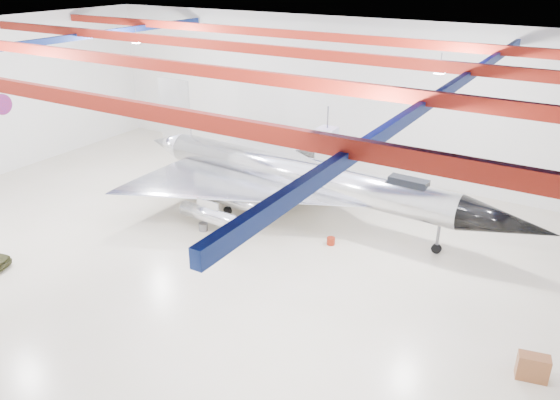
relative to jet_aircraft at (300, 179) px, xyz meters
The scene contains 15 objects.
floor 7.04m from the jet_aircraft, 110.46° to the right, with size 40.00×40.00×0.00m, color beige.
wall_back 9.62m from the jet_aircraft, 104.71° to the left, with size 40.00×40.00×0.00m, color silver.
ceiling 10.85m from the jet_aircraft, 110.46° to the right, with size 40.00×40.00×0.00m, color #0A0F38.
ceiling_structure 10.32m from the jet_aircraft, 110.46° to the right, with size 39.50×29.50×1.08m.
wall_roundel 22.79m from the jet_aircraft, 169.32° to the right, with size 1.50×1.50×0.10m, color #B21414.
jet_aircraft is the anchor object (origin of this frame).
desk 16.75m from the jet_aircraft, 28.83° to the right, with size 1.14×0.57×1.04m, color brown.
crate_ply 5.56m from the jet_aircraft, 168.79° to the right, with size 0.49×0.39×0.34m, color olive.
toolbox_red 3.29m from the jet_aircraft, behind, with size 0.43×0.34×0.30m, color maroon.
engine_drum 6.46m from the jet_aircraft, 128.52° to the right, with size 0.53×0.53×0.47m, color #59595B.
parts_bin 3.41m from the jet_aircraft, 86.96° to the left, with size 0.64×0.51×0.45m, color olive.
crate_small 11.65m from the jet_aircraft, 169.96° to the left, with size 0.35×0.28×0.25m, color #59595B.
tool_chest 4.69m from the jet_aircraft, 35.77° to the right, with size 0.46×0.46×0.42m, color maroon.
oil_barrel 3.52m from the jet_aircraft, 149.83° to the right, with size 0.49×0.39×0.34m, color olive.
spares_box 4.43m from the jet_aircraft, 102.42° to the left, with size 0.36×0.36×0.32m, color #59595B.
Camera 1 is at (17.17, -20.60, 14.57)m, focal length 35.00 mm.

